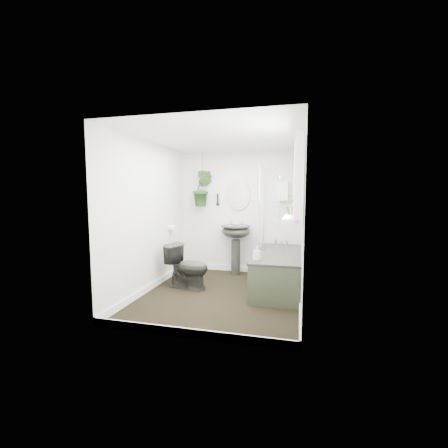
# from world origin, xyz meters

# --- Properties ---
(floor) EXTENTS (2.30, 2.80, 0.02)m
(floor) POSITION_xyz_m (0.00, 0.00, -0.01)
(floor) COLOR black
(floor) RESTS_ON ground
(ceiling) EXTENTS (2.30, 2.80, 0.02)m
(ceiling) POSITION_xyz_m (0.00, 0.00, 2.31)
(ceiling) COLOR white
(ceiling) RESTS_ON ground
(wall_back) EXTENTS (2.30, 0.02, 2.30)m
(wall_back) POSITION_xyz_m (0.00, 1.41, 1.15)
(wall_back) COLOR silver
(wall_back) RESTS_ON ground
(wall_front) EXTENTS (2.30, 0.02, 2.30)m
(wall_front) POSITION_xyz_m (0.00, -1.41, 1.15)
(wall_front) COLOR silver
(wall_front) RESTS_ON ground
(wall_left) EXTENTS (0.02, 2.80, 2.30)m
(wall_left) POSITION_xyz_m (-1.16, 0.00, 1.15)
(wall_left) COLOR silver
(wall_left) RESTS_ON ground
(wall_right) EXTENTS (0.02, 2.80, 2.30)m
(wall_right) POSITION_xyz_m (1.16, 0.00, 1.15)
(wall_right) COLOR silver
(wall_right) RESTS_ON ground
(skirting) EXTENTS (2.30, 2.80, 0.10)m
(skirting) POSITION_xyz_m (0.00, 0.00, 0.05)
(skirting) COLOR white
(skirting) RESTS_ON floor
(bathtub) EXTENTS (0.72, 1.72, 0.58)m
(bathtub) POSITION_xyz_m (0.80, 0.50, 0.29)
(bathtub) COLOR black
(bathtub) RESTS_ON floor
(bath_screen) EXTENTS (0.04, 0.72, 1.40)m
(bath_screen) POSITION_xyz_m (0.47, 0.99, 1.28)
(bath_screen) COLOR silver
(bath_screen) RESTS_ON bathtub
(shower_box) EXTENTS (0.20, 0.10, 0.35)m
(shower_box) POSITION_xyz_m (0.80, 1.34, 1.55)
(shower_box) COLOR white
(shower_box) RESTS_ON wall_back
(oval_mirror) EXTENTS (0.46, 0.03, 0.62)m
(oval_mirror) POSITION_xyz_m (-0.03, 1.37, 1.50)
(oval_mirror) COLOR beige
(oval_mirror) RESTS_ON wall_back
(wall_sconce) EXTENTS (0.04, 0.04, 0.22)m
(wall_sconce) POSITION_xyz_m (-0.43, 1.36, 1.40)
(wall_sconce) COLOR black
(wall_sconce) RESTS_ON wall_back
(toilet_roll_holder) EXTENTS (0.11, 0.11, 0.11)m
(toilet_roll_holder) POSITION_xyz_m (-1.10, 0.70, 0.90)
(toilet_roll_holder) COLOR white
(toilet_roll_holder) RESTS_ON wall_left
(window_recess) EXTENTS (0.08, 1.00, 0.90)m
(window_recess) POSITION_xyz_m (1.09, -0.70, 1.65)
(window_recess) COLOR white
(window_recess) RESTS_ON wall_right
(window_sill) EXTENTS (0.18, 1.00, 0.04)m
(window_sill) POSITION_xyz_m (1.02, -0.70, 1.23)
(window_sill) COLOR white
(window_sill) RESTS_ON wall_right
(window_blinds) EXTENTS (0.01, 0.86, 0.76)m
(window_blinds) POSITION_xyz_m (1.04, -0.70, 1.65)
(window_blinds) COLOR white
(window_blinds) RESTS_ON wall_right
(toilet) EXTENTS (0.75, 0.52, 0.70)m
(toilet) POSITION_xyz_m (-0.60, 0.18, 0.35)
(toilet) COLOR black
(toilet) RESTS_ON floor
(pedestal_sink) EXTENTS (0.61, 0.54, 0.93)m
(pedestal_sink) POSITION_xyz_m (-0.03, 1.17, 0.46)
(pedestal_sink) COLOR black
(pedestal_sink) RESTS_ON floor
(sill_plant) EXTENTS (0.26, 0.24, 0.24)m
(sill_plant) POSITION_xyz_m (1.02, -0.40, 1.37)
(sill_plant) COLOR black
(sill_plant) RESTS_ON window_sill
(hanging_plant) EXTENTS (0.44, 0.39, 0.67)m
(hanging_plant) POSITION_xyz_m (-0.70, 1.25, 1.60)
(hanging_plant) COLOR black
(hanging_plant) RESTS_ON ceiling
(soap_bottle) EXTENTS (0.11, 0.11, 0.19)m
(soap_bottle) POSITION_xyz_m (0.54, -0.09, 0.68)
(soap_bottle) COLOR black
(soap_bottle) RESTS_ON bathtub
(hanging_pot) EXTENTS (0.16, 0.16, 0.12)m
(hanging_pot) POSITION_xyz_m (-0.70, 1.25, 1.87)
(hanging_pot) COLOR #3A2D25
(hanging_pot) RESTS_ON ceiling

